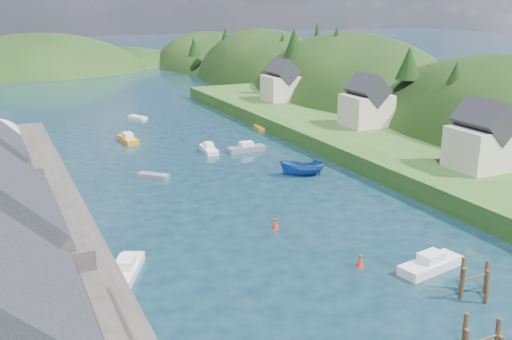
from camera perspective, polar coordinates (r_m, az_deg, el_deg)
ground at (r=83.22m, az=-6.48°, el=1.29°), size 600.00×600.00×0.00m
hillside_right at (r=126.73m, az=9.39°, el=3.07°), size 36.00×245.56×48.00m
far_hills at (r=204.54m, az=-17.54°, el=6.70°), size 103.00×68.00×44.00m
hill_trees at (r=95.95m, az=-9.03°, el=9.97°), size 92.10×149.42×11.97m
quay_left at (r=50.66m, az=-21.44°, el=-8.96°), size 12.00×110.00×2.00m
quayside_buildings at (r=35.74m, az=-23.92°, el=-9.40°), size 8.00×35.84×12.90m
terrace_right at (r=85.76m, az=11.78°, el=2.34°), size 16.00×120.00×2.40m
right_bank_cottages at (r=93.10m, az=10.37°, el=6.46°), size 9.00×59.24×8.41m
piling_cluster_far at (r=47.55m, az=20.97°, el=-10.54°), size 2.99×2.81×3.28m
channel_buoy_near at (r=50.10m, az=10.39°, el=-8.97°), size 0.70×0.70×1.10m
channel_buoy_far at (r=57.06m, az=1.96°, el=-5.41°), size 0.70×0.70×1.10m
moored_boats at (r=55.08m, az=2.88°, el=-6.01°), size 37.18×101.91×2.25m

